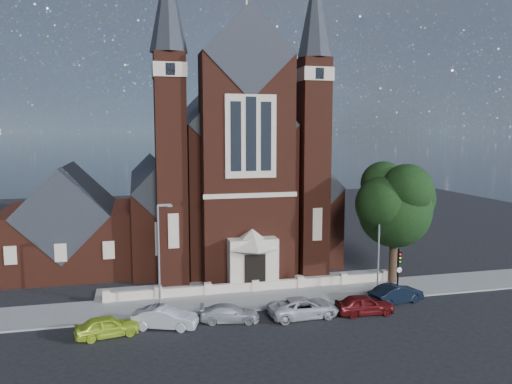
% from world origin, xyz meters
% --- Properties ---
extents(ground, '(120.00, 120.00, 0.00)m').
position_xyz_m(ground, '(0.00, 15.00, 0.00)').
color(ground, black).
rests_on(ground, ground).
extents(pavement_strip, '(60.00, 5.00, 0.12)m').
position_xyz_m(pavement_strip, '(0.00, 4.50, 0.00)').
color(pavement_strip, slate).
rests_on(pavement_strip, ground).
extents(forecourt_paving, '(26.00, 3.00, 0.14)m').
position_xyz_m(forecourt_paving, '(0.00, 8.50, 0.00)').
color(forecourt_paving, slate).
rests_on(forecourt_paving, ground).
extents(forecourt_wall, '(24.00, 0.40, 0.90)m').
position_xyz_m(forecourt_wall, '(0.00, 6.50, 0.00)').
color(forecourt_wall, '#BAAC94').
rests_on(forecourt_wall, ground).
extents(church, '(20.01, 34.90, 29.20)m').
position_xyz_m(church, '(-0.00, 22.94, 8.19)').
color(church, '#471D13').
rests_on(church, ground).
extents(parish_hall, '(12.00, 12.20, 10.24)m').
position_xyz_m(parish_hall, '(-16.00, 18.00, 4.01)').
color(parish_hall, '#471D13').
rests_on(parish_hall, ground).
extents(street_tree, '(6.40, 6.60, 10.70)m').
position_xyz_m(street_tree, '(12.60, 5.71, 6.96)').
color(street_tree, black).
rests_on(street_tree, ground).
extents(street_lamp_left, '(1.16, 0.22, 8.09)m').
position_xyz_m(street_lamp_left, '(-7.91, 4.00, 4.60)').
color(street_lamp_left, gray).
rests_on(street_lamp_left, ground).
extents(street_lamp_right, '(1.16, 0.22, 8.09)m').
position_xyz_m(street_lamp_right, '(10.09, 4.00, 4.60)').
color(street_lamp_right, gray).
rests_on(street_lamp_right, ground).
extents(traffic_signal, '(0.28, 0.42, 4.00)m').
position_xyz_m(traffic_signal, '(11.00, 2.43, 2.58)').
color(traffic_signal, black).
rests_on(traffic_signal, ground).
extents(car_lime_van, '(4.36, 2.42, 1.40)m').
position_xyz_m(car_lime_van, '(-11.61, -0.21, 0.70)').
color(car_lime_van, '#A5C126').
rests_on(car_lime_van, ground).
extents(car_silver_a, '(4.74, 2.92, 1.47)m').
position_xyz_m(car_silver_a, '(-7.84, 0.34, 0.74)').
color(car_silver_a, '#A4A6AC').
rests_on(car_silver_a, ground).
extents(car_silver_b, '(4.47, 2.49, 1.22)m').
position_xyz_m(car_silver_b, '(-3.31, 0.42, 0.61)').
color(car_silver_b, '#9B9EA2').
rests_on(car_silver_b, ground).
extents(car_white_suv, '(5.29, 2.62, 1.44)m').
position_xyz_m(car_white_suv, '(2.08, 0.02, 0.72)').
color(car_white_suv, silver).
rests_on(car_white_suv, ground).
extents(car_dark_red, '(4.44, 2.00, 1.48)m').
position_xyz_m(car_dark_red, '(6.62, -0.48, 0.74)').
color(car_dark_red, '#590F11').
rests_on(car_dark_red, ground).
extents(car_navy, '(4.80, 2.67, 1.50)m').
position_xyz_m(car_navy, '(10.09, 1.13, 0.75)').
color(car_navy, black).
rests_on(car_navy, ground).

